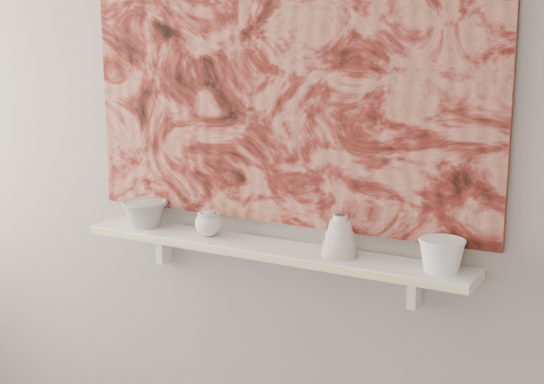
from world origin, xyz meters
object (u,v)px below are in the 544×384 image
Objects in this scene: shelf at (268,249)px; bell_vessel at (340,235)px; bowl_grey at (145,213)px; painting at (280,59)px; cup_cream at (209,224)px; bowl_white at (442,255)px.

shelf is 10.44× the size of bell_vessel.
bowl_grey is at bearing 180.00° from shelf.
painting reaches higher than cup_cream.
bowl_white is at bearing 0.00° from shelf.
bowl_white reaches higher than shelf.
bowl_white is at bearing -7.76° from painting.
painting is 10.77× the size of bowl_white.
cup_cream is (-0.24, 0.00, 0.06)m from shelf.
bowl_white is (1.11, 0.00, 0.00)m from bowl_grey.
bell_vessel is 0.96× the size of bowl_white.
painting reaches higher than shelf.
bowl_grey reaches higher than cup_cream.
shelf is 8.22× the size of bowl_grey.
bowl_grey reaches higher than shelf.
cup_cream is at bearing 180.00° from bell_vessel.
bowl_grey is at bearing -171.22° from painting.
painting is 0.61m from bell_vessel.
bowl_grey is at bearing 180.00° from bowl_white.
cup_cream is at bearing 180.00° from bowl_white.
shelf is at bearing -90.00° from painting.
cup_cream reaches higher than shelf.
bowl_grey is 1.75× the size of cup_cream.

